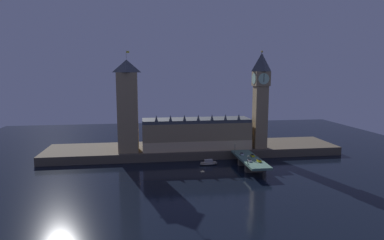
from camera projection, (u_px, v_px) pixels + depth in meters
ground_plane at (202, 168)px, 209.95m from camera, size 400.00×400.00×0.00m
embankment at (194, 150)px, 247.73m from camera, size 220.00×42.00×6.05m
parliament_hall at (196, 133)px, 238.36m from camera, size 79.11×22.11×26.46m
clock_tower at (261, 97)px, 235.88m from camera, size 11.30×11.41×71.72m
victoria_tower at (128, 106)px, 225.52m from camera, size 14.21×14.21×70.80m
bridge at (250, 161)px, 208.60m from camera, size 12.81×46.00×6.71m
car_northbound_lead at (242, 154)px, 216.55m from camera, size 2.08×4.30×1.42m
car_northbound_trail at (250, 160)px, 200.44m from camera, size 1.92×4.28×1.40m
car_southbound_lead at (259, 161)px, 199.68m from camera, size 2.02×4.25×1.51m
car_southbound_trail at (252, 156)px, 212.12m from camera, size 1.99×4.03×1.53m
pedestrian_near_rail at (247, 162)px, 195.63m from camera, size 0.38×0.38×1.82m
pedestrian_mid_walk at (257, 155)px, 211.70m from camera, size 0.38×0.38×1.73m
street_lamp_near at (248, 159)px, 192.56m from camera, size 1.34×0.60×5.89m
street_lamp_far at (235, 147)px, 221.29m from camera, size 1.34×0.60×7.12m
boat_upstream at (209, 163)px, 216.74m from camera, size 12.44×5.13×3.73m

